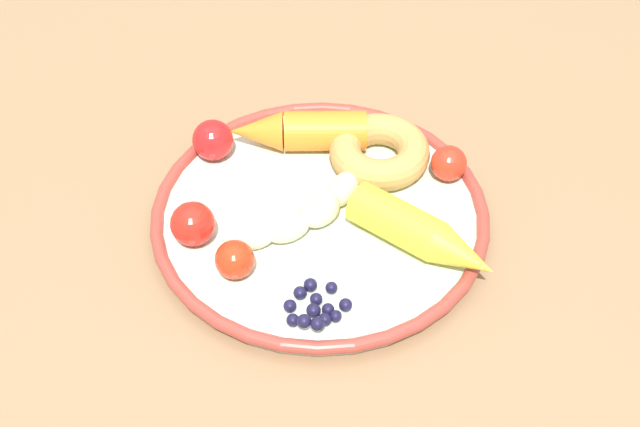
# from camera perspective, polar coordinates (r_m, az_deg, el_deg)

# --- Properties ---
(dining_table) EXTENTS (1.03, 0.85, 0.75)m
(dining_table) POSITION_cam_1_polar(r_m,az_deg,el_deg) (0.91, -2.72, -5.02)
(dining_table) COLOR #8F6E4C
(dining_table) RESTS_ON ground_plane
(plate) EXTENTS (0.30, 0.30, 0.02)m
(plate) POSITION_cam_1_polar(r_m,az_deg,el_deg) (0.83, 0.00, -0.14)
(plate) COLOR silver
(plate) RESTS_ON dining_table
(banana) EXTENTS (0.14, 0.11, 0.03)m
(banana) POSITION_cam_1_polar(r_m,az_deg,el_deg) (0.82, -0.38, 0.42)
(banana) COLOR beige
(banana) RESTS_ON plate
(carrot_orange) EXTENTS (0.13, 0.06, 0.04)m
(carrot_orange) POSITION_cam_1_polar(r_m,az_deg,el_deg) (0.88, -1.35, 5.08)
(carrot_orange) COLOR orange
(carrot_orange) RESTS_ON plate
(carrot_yellow) EXTENTS (0.12, 0.13, 0.04)m
(carrot_yellow) POSITION_cam_1_polar(r_m,az_deg,el_deg) (0.79, 6.36, -1.33)
(carrot_yellow) COLOR yellow
(carrot_yellow) RESTS_ON plate
(donut) EXTENTS (0.13, 0.13, 0.03)m
(donut) POSITION_cam_1_polar(r_m,az_deg,el_deg) (0.87, 3.68, 3.81)
(donut) COLOR tan
(donut) RESTS_ON plate
(blueberry_pile) EXTENTS (0.06, 0.06, 0.02)m
(blueberry_pile) POSITION_cam_1_polar(r_m,az_deg,el_deg) (0.75, -0.30, -5.77)
(blueberry_pile) COLOR #191638
(blueberry_pile) RESTS_ON plate
(tomato_near) EXTENTS (0.03, 0.03, 0.03)m
(tomato_near) POSITION_cam_1_polar(r_m,az_deg,el_deg) (0.86, 7.91, 3.07)
(tomato_near) COLOR red
(tomato_near) RESTS_ON plate
(tomato_mid) EXTENTS (0.04, 0.04, 0.04)m
(tomato_mid) POSITION_cam_1_polar(r_m,az_deg,el_deg) (0.88, -6.60, 4.51)
(tomato_mid) COLOR red
(tomato_mid) RESTS_ON plate
(tomato_far) EXTENTS (0.03, 0.03, 0.03)m
(tomato_far) POSITION_cam_1_polar(r_m,az_deg,el_deg) (0.78, -5.26, -2.84)
(tomato_far) COLOR red
(tomato_far) RESTS_ON plate
(tomato_extra) EXTENTS (0.04, 0.04, 0.04)m
(tomato_extra) POSITION_cam_1_polar(r_m,az_deg,el_deg) (0.80, -7.82, -0.64)
(tomato_extra) COLOR red
(tomato_extra) RESTS_ON plate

